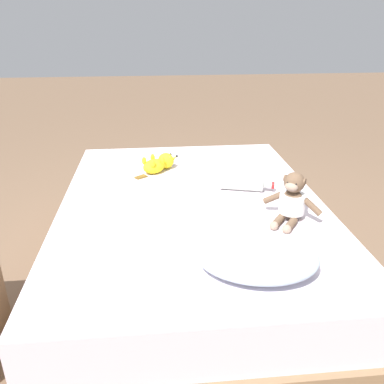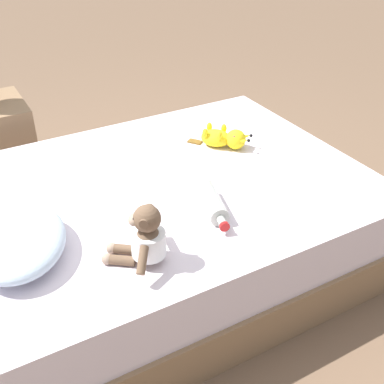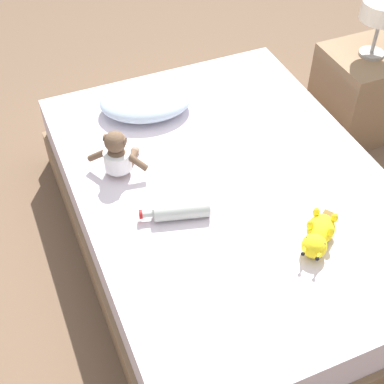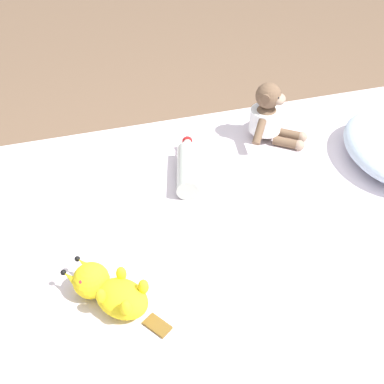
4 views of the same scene
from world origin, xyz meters
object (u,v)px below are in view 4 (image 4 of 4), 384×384
at_px(bed, 242,273).
at_px(glass_bottle, 188,169).
at_px(plush_monkey, 269,117).
at_px(plush_yellow_creature, 109,290).

relative_size(bed, glass_bottle, 6.43).
bearing_deg(plush_monkey, glass_bottle, -67.71).
distance_m(plush_monkey, plush_yellow_creature, 0.93).
relative_size(bed, plush_yellow_creature, 6.89).
xyz_separation_m(bed, plush_yellow_creature, (0.16, -0.46, 0.27)).
height_order(bed, plush_monkey, plush_monkey).
bearing_deg(glass_bottle, plush_yellow_creature, -37.36).
bearing_deg(glass_bottle, bed, 20.96).
height_order(bed, plush_yellow_creature, plush_yellow_creature).
height_order(bed, glass_bottle, glass_bottle).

